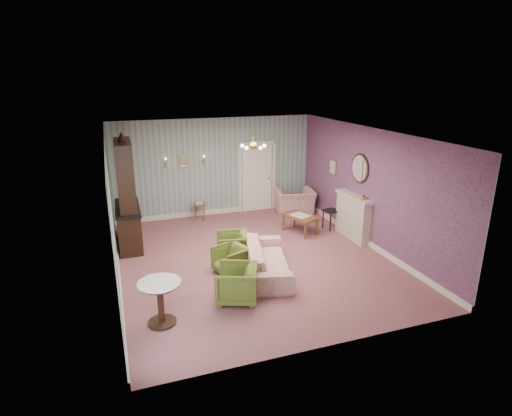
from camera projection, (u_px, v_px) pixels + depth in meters
name	position (u px, v px, depth m)	size (l,w,h in m)	color
floor	(254.00, 259.00, 9.79)	(7.00, 7.00, 0.00)	#98585E
ceiling	(253.00, 134.00, 8.90)	(7.00, 7.00, 0.00)	white
wall_back	(215.00, 167.00, 12.49)	(6.00, 6.00, 0.00)	gray
wall_front	(330.00, 263.00, 6.21)	(6.00, 6.00, 0.00)	gray
wall_left	(112.00, 213.00, 8.40)	(7.00, 7.00, 0.00)	gray
wall_right	(369.00, 188.00, 10.29)	(7.00, 7.00, 0.00)	gray
wall_right_floral	(369.00, 188.00, 10.29)	(7.00, 7.00, 0.00)	#C16085
door	(257.00, 176.00, 12.98)	(1.12, 0.12, 2.16)	white
olive_chair_a	(236.00, 282.00, 7.90)	(0.75, 0.70, 0.77)	#5E6E26
olive_chair_b	(231.00, 258.00, 9.03)	(0.64, 0.60, 0.66)	#5E6E26
olive_chair_c	(233.00, 245.00, 9.67)	(0.69, 0.64, 0.71)	#5E6E26
sofa_chintz	(268.00, 255.00, 8.99)	(2.15, 0.63, 0.84)	#AB4553
wingback_chair	(295.00, 197.00, 12.85)	(1.14, 0.74, 0.99)	#AB4553
dresser	(126.00, 192.00, 10.15)	(0.58, 1.67, 2.78)	black
fireplace	(353.00, 217.00, 10.88)	(0.30, 1.40, 1.16)	beige
mantel_vase	(363.00, 197.00, 10.31)	(0.15, 0.15, 0.15)	gold
oval_mirror	(360.00, 168.00, 10.52)	(0.04, 0.76, 0.84)	white
framed_print	(333.00, 167.00, 11.81)	(0.04, 0.34, 0.42)	gold
coffee_table	(300.00, 224.00, 11.32)	(0.54, 0.97, 0.50)	brown
side_table_black	(331.00, 219.00, 11.58)	(0.37, 0.37, 0.55)	black
pedestal_table	(161.00, 303.00, 7.15)	(0.73, 0.73, 0.80)	black
nesting_table	(200.00, 211.00, 12.33)	(0.32, 0.41, 0.54)	brown
gilt_mirror_back	(185.00, 161.00, 12.10)	(0.28, 0.06, 0.36)	gold
sconce_left	(166.00, 163.00, 11.91)	(0.16, 0.12, 0.30)	gold
sconce_right	(204.00, 160.00, 12.25)	(0.16, 0.12, 0.30)	gold
chandelier	(253.00, 146.00, 8.99)	(0.56, 0.56, 0.36)	gold
burgundy_cushion	(295.00, 199.00, 12.71)	(0.38, 0.10, 0.38)	maroon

